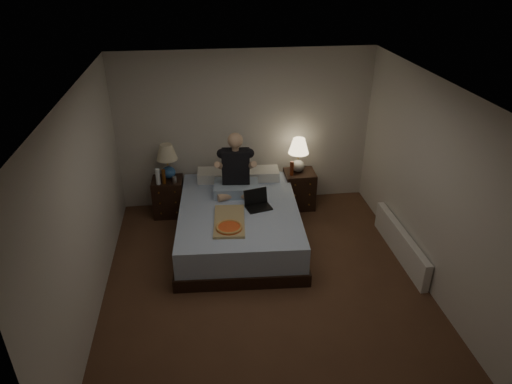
{
  "coord_description": "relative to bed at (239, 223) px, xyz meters",
  "views": [
    {
      "loc": [
        -0.7,
        -4.52,
        3.75
      ],
      "look_at": [
        0.0,
        0.9,
        0.85
      ],
      "focal_mm": 32.0,
      "sensor_mm": 36.0,
      "label": 1
    }
  ],
  "objects": [
    {
      "name": "ceiling",
      "position": [
        0.23,
        -1.05,
        2.22
      ],
      "size": [
        4.0,
        4.5,
        0.0
      ],
      "primitive_type": "cube",
      "rotation": [
        3.14,
        0.0,
        0.0
      ],
      "color": "white",
      "rests_on": "ground"
    },
    {
      "name": "bed",
      "position": [
        0.0,
        0.0,
        0.0
      ],
      "size": [
        1.79,
        2.31,
        0.55
      ],
      "primitive_type": "cube",
      "rotation": [
        0.0,
        0.0,
        -0.06
      ],
      "color": "#5E84BD",
      "rests_on": "floor"
    },
    {
      "name": "pizza_box",
      "position": [
        -0.18,
        -0.6,
        0.32
      ],
      "size": [
        0.46,
        0.79,
        0.08
      ],
      "primitive_type": null,
      "rotation": [
        0.0,
        0.0,
        -0.09
      ],
      "color": "tan",
      "rests_on": "bed"
    },
    {
      "name": "beer_bottle_right",
      "position": [
        0.91,
        0.78,
        0.46
      ],
      "size": [
        0.06,
        0.06,
        0.23
      ],
      "primitive_type": "cylinder",
      "color": "#581F0C",
      "rests_on": "nightstand_right"
    },
    {
      "name": "soda_can",
      "position": [
        -0.91,
        0.78,
        0.38
      ],
      "size": [
        0.07,
        0.07,
        0.1
      ],
      "primitive_type": "cylinder",
      "color": "#B3B3AE",
      "rests_on": "nightstand_left"
    },
    {
      "name": "wall_back",
      "position": [
        0.23,
        1.2,
        0.97
      ],
      "size": [
        4.0,
        0.0,
        2.5
      ],
      "primitive_type": "cube",
      "rotation": [
        1.57,
        0.0,
        0.0
      ],
      "color": "beige",
      "rests_on": "ground"
    },
    {
      "name": "nightstand_right",
      "position": [
        1.07,
        0.87,
        0.03
      ],
      "size": [
        0.48,
        0.43,
        0.62
      ],
      "primitive_type": "cube",
      "rotation": [
        0.0,
        0.0,
        -0.01
      ],
      "color": "black",
      "rests_on": "floor"
    },
    {
      "name": "radiator",
      "position": [
        2.16,
        -0.68,
        -0.08
      ],
      "size": [
        0.1,
        1.6,
        0.4
      ],
      "primitive_type": "cube",
      "color": "silver",
      "rests_on": "floor"
    },
    {
      "name": "floor",
      "position": [
        0.23,
        -1.05,
        -0.28
      ],
      "size": [
        4.0,
        4.5,
        0.0
      ],
      "primitive_type": "cube",
      "color": "brown",
      "rests_on": "ground"
    },
    {
      "name": "lamp_right",
      "position": [
        1.03,
        0.9,
        0.62
      ],
      "size": [
        0.36,
        0.36,
        0.56
      ],
      "primitive_type": null,
      "rotation": [
        0.0,
        0.0,
        -0.14
      ],
      "color": "gray",
      "rests_on": "nightstand_right"
    },
    {
      "name": "wall_left",
      "position": [
        -1.77,
        -1.05,
        0.97
      ],
      "size": [
        0.0,
        4.5,
        2.5
      ],
      "primitive_type": "cube",
      "rotation": [
        1.57,
        0.0,
        1.57
      ],
      "color": "beige",
      "rests_on": "ground"
    },
    {
      "name": "person",
      "position": [
        0.0,
        0.41,
        0.74
      ],
      "size": [
        0.71,
        0.58,
        0.93
      ],
      "primitive_type": null,
      "rotation": [
        0.0,
        0.0,
        -0.09
      ],
      "color": "black",
      "rests_on": "bed"
    },
    {
      "name": "laptop",
      "position": [
        0.27,
        -0.08,
        0.4
      ],
      "size": [
        0.4,
        0.36,
        0.24
      ],
      "primitive_type": null,
      "rotation": [
        0.0,
        0.0,
        0.25
      ],
      "color": "black",
      "rests_on": "bed"
    },
    {
      "name": "water_bottle",
      "position": [
        -1.15,
        0.76,
        0.45
      ],
      "size": [
        0.07,
        0.07,
        0.25
      ],
      "primitive_type": "cylinder",
      "color": "white",
      "rests_on": "nightstand_left"
    },
    {
      "name": "wall_front",
      "position": [
        0.23,
        -3.3,
        0.97
      ],
      "size": [
        4.0,
        0.0,
        2.5
      ],
      "primitive_type": "cube",
      "rotation": [
        -1.57,
        0.0,
        0.0
      ],
      "color": "beige",
      "rests_on": "ground"
    },
    {
      "name": "beer_bottle_left",
      "position": [
        -1.06,
        0.76,
        0.44
      ],
      "size": [
        0.06,
        0.06,
        0.23
      ],
      "primitive_type": "cylinder",
      "color": "#572D0C",
      "rests_on": "nightstand_left"
    },
    {
      "name": "wall_right",
      "position": [
        2.23,
        -1.05,
        0.97
      ],
      "size": [
        0.0,
        4.5,
        2.5
      ],
      "primitive_type": "cube",
      "rotation": [
        1.57,
        0.0,
        -1.57
      ],
      "color": "beige",
      "rests_on": "ground"
    },
    {
      "name": "nightstand_left",
      "position": [
        -1.03,
        0.89,
        0.03
      ],
      "size": [
        0.48,
        0.44,
        0.61
      ],
      "primitive_type": "cube",
      "rotation": [
        0.0,
        0.0,
        -0.04
      ],
      "color": "black",
      "rests_on": "floor"
    },
    {
      "name": "lamp_left",
      "position": [
        -1.0,
        0.95,
        0.61
      ],
      "size": [
        0.37,
        0.37,
        0.56
      ],
      "primitive_type": null,
      "rotation": [
        0.0,
        0.0,
        0.18
      ],
      "color": "#26518C",
      "rests_on": "nightstand_left"
    }
  ]
}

